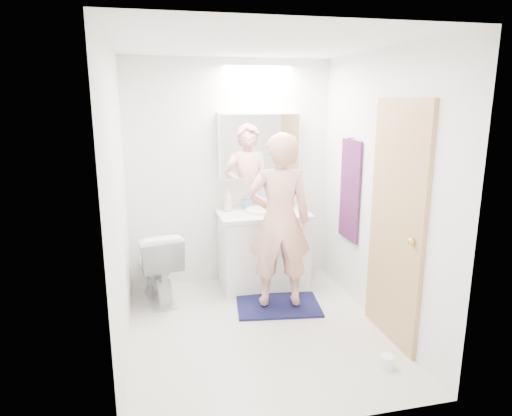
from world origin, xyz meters
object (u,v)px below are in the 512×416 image
object	(u,v)px
medicine_cabinet	(259,146)
toilet_paper_roll	(387,362)
toothbrush_cup	(279,203)
soap_bottle_a	(227,200)
person	(279,221)
toilet	(158,265)
soap_bottle_b	(246,202)
vanity_cabinet	(263,251)

from	to	relation	value
medicine_cabinet	toilet_paper_roll	xyz separation A→B (m)	(0.53, -1.96, -1.45)
toothbrush_cup	toilet_paper_roll	size ratio (longest dim) A/B	1.01
soap_bottle_a	toilet_paper_roll	world-z (taller)	soap_bottle_a
person	soap_bottle_a	distance (m)	0.80
person	medicine_cabinet	bearing A→B (deg)	-81.28
toilet	toilet_paper_roll	world-z (taller)	toilet
soap_bottle_b	person	bearing A→B (deg)	-78.02
person	toothbrush_cup	size ratio (longest dim) A/B	14.81
person	toilet_paper_roll	distance (m)	1.54
toilet	toothbrush_cup	size ratio (longest dim) A/B	6.59
soap_bottle_b	toothbrush_cup	size ratio (longest dim) A/B	1.41
medicine_cabinet	toilet	size ratio (longest dim) A/B	1.20
medicine_cabinet	soap_bottle_a	size ratio (longest dim) A/B	3.58
person	toothbrush_cup	bearing A→B (deg)	-97.60
person	soap_bottle_b	bearing A→B (deg)	-70.09
vanity_cabinet	toilet_paper_roll	size ratio (longest dim) A/B	8.18
toilet	vanity_cabinet	bearing A→B (deg)	175.85
vanity_cabinet	toilet_paper_roll	distance (m)	1.87
soap_bottle_a	toothbrush_cup	xyz separation A→B (m)	(0.57, 0.01, -0.07)
vanity_cabinet	medicine_cabinet	size ratio (longest dim) A/B	1.02
medicine_cabinet	soap_bottle_a	xyz separation A→B (m)	(-0.36, -0.06, -0.56)
vanity_cabinet	person	world-z (taller)	person
person	toothbrush_cup	distance (m)	0.75
toilet	toilet_paper_roll	distance (m)	2.35
medicine_cabinet	soap_bottle_a	world-z (taller)	medicine_cabinet
person	toilet_paper_roll	size ratio (longest dim) A/B	15.02
medicine_cabinet	person	xyz separation A→B (m)	(0.01, -0.77, -0.63)
medicine_cabinet	toilet_paper_roll	size ratio (longest dim) A/B	8.00
soap_bottle_a	toothbrush_cup	bearing A→B (deg)	1.01
toilet_paper_roll	vanity_cabinet	bearing A→B (deg)	106.87
vanity_cabinet	toilet_paper_roll	world-z (taller)	vanity_cabinet
medicine_cabinet	soap_bottle_b	distance (m)	0.62
vanity_cabinet	soap_bottle_a	size ratio (longest dim) A/B	3.66
toilet	person	bearing A→B (deg)	148.47
vanity_cabinet	toilet	world-z (taller)	vanity_cabinet
toilet_paper_roll	soap_bottle_b	bearing A→B (deg)	109.23
soap_bottle_b	toilet	bearing A→B (deg)	-163.14
vanity_cabinet	toilet_paper_roll	bearing A→B (deg)	-73.13
medicine_cabinet	toothbrush_cup	world-z (taller)	medicine_cabinet
person	soap_bottle_a	bearing A→B (deg)	-54.58
medicine_cabinet	person	size ratio (longest dim) A/B	0.53
toothbrush_cup	toilet_paper_roll	bearing A→B (deg)	-80.58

